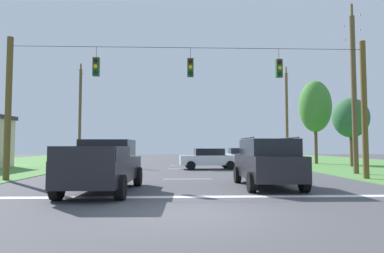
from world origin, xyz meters
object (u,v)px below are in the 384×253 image
utility_pole_far_right (287,116)px  tree_roadside_right (351,118)px  utility_pole_mid_right (354,90)px  overhead_signal_span (190,102)px  utility_pole_mid_left (80,114)px  distant_car_far_parked (239,156)px  suv_black (267,161)px  tree_roadside_far_right (315,107)px  distant_car_oncoming (87,156)px  distant_car_crossing_white (209,158)px  pickup_truck (104,166)px

utility_pole_far_right → tree_roadside_right: bearing=-65.8°
utility_pole_mid_right → tree_roadside_right: (3.45, 7.04, -1.15)m
overhead_signal_span → utility_pole_mid_left: bearing=123.1°
distant_car_far_parked → tree_roadside_right: 9.87m
utility_pole_far_right → suv_black: bearing=-110.3°
utility_pole_mid_left → tree_roadside_right: size_ratio=1.73×
suv_black → tree_roadside_far_right: bearing=61.9°
utility_pole_mid_left → tree_roadside_right: 24.59m
overhead_signal_span → suv_black: size_ratio=3.84×
distant_car_oncoming → utility_pole_mid_left: 4.62m
utility_pole_far_right → utility_pole_mid_left: size_ratio=1.02×
overhead_signal_span → distant_car_crossing_white: 8.52m
utility_pole_mid_left → tree_roadside_far_right: bearing=-3.9°
utility_pole_mid_left → tree_roadside_far_right: size_ratio=1.23×
tree_roadside_right → tree_roadside_far_right: bearing=106.5°
suv_black → utility_pole_far_right: (7.41, 20.06, 3.76)m
distant_car_far_parked → tree_roadside_right: (8.87, -2.88, 3.23)m
overhead_signal_span → tree_roadside_far_right: 18.92m
distant_car_oncoming → utility_pole_mid_left: (-1.26, 1.94, 4.00)m
suv_black → tree_roadside_far_right: size_ratio=0.61×
distant_car_far_parked → utility_pole_far_right: utility_pole_far_right is taller
distant_car_crossing_white → utility_pole_mid_right: utility_pole_mid_right is taller
tree_roadside_right → tree_roadside_far_right: (-1.24, 4.18, 1.44)m
distant_car_far_parked → tree_roadside_right: size_ratio=0.77×
utility_pole_mid_left → utility_pole_mid_right: bearing=-31.9°
suv_black → pickup_truck: bearing=-169.7°
tree_roadside_far_right → utility_pole_mid_left: bearing=176.1°
overhead_signal_span → tree_roadside_far_right: bearing=48.8°
pickup_truck → distant_car_oncoming: bearing=107.4°
utility_pole_mid_right → tree_roadside_right: bearing=63.9°
overhead_signal_span → pickup_truck: 6.21m
tree_roadside_right → tree_roadside_far_right: tree_roadside_far_right is taller
utility_pole_mid_left → tree_roadside_far_right: (22.67, -1.53, 0.67)m
utility_pole_mid_left → tree_roadside_right: utility_pole_mid_left is taller
utility_pole_mid_right → tree_roadside_far_right: size_ratio=1.33×
utility_pole_mid_right → utility_pole_mid_left: utility_pole_mid_right is taller
distant_car_crossing_white → tree_roadside_right: tree_roadside_right is taller
pickup_truck → distant_car_far_parked: 19.03m
distant_car_oncoming → utility_pole_mid_right: bearing=-29.4°
distant_car_crossing_white → distant_car_oncoming: bearing=150.3°
distant_car_crossing_white → tree_roadside_right: 12.63m
pickup_truck → distant_car_crossing_white: size_ratio=1.24×
suv_black → tree_roadside_far_right: 20.15m
distant_car_crossing_white → distant_car_oncoming: 12.26m
utility_pole_mid_left → utility_pole_far_right: bearing=3.3°
pickup_truck → utility_pole_far_right: size_ratio=0.55×
pickup_truck → distant_car_oncoming: pickup_truck is taller
distant_car_oncoming → utility_pole_mid_right: 22.46m
distant_car_far_parked → tree_roadside_far_right: tree_roadside_far_right is taller
suv_black → tree_roadside_right: tree_roadside_right is taller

